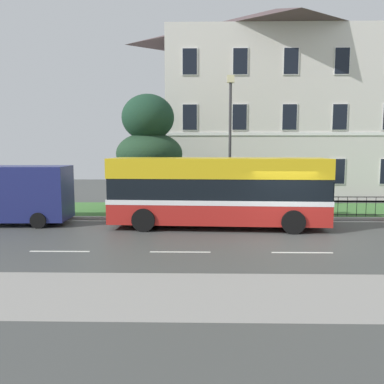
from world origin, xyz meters
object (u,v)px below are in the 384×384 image
object	(u,v)px
single_decker_bus	(218,191)
street_lamp_post	(230,135)
georgian_townhouse	(274,102)
evergreen_tree	(150,162)
litter_bin	(327,204)
white_panel_van	(11,195)

from	to	relation	value
single_decker_bus	street_lamp_post	size ratio (longest dim) A/B	1.36
georgian_townhouse	evergreen_tree	bearing A→B (deg)	-135.31
georgian_townhouse	litter_bin	xyz separation A→B (m)	(0.76, -10.40, -6.20)
georgian_townhouse	single_decker_bus	xyz separation A→B (m)	(-4.76, -12.94, -5.28)
litter_bin	evergreen_tree	bearing A→B (deg)	166.29
street_lamp_post	single_decker_bus	bearing A→B (deg)	-103.63
georgian_townhouse	white_panel_van	xyz separation A→B (m)	(-13.98, -12.55, -5.52)
evergreen_tree	single_decker_bus	size ratio (longest dim) A/B	0.68
single_decker_bus	street_lamp_post	bearing A→B (deg)	79.28
georgian_townhouse	evergreen_tree	size ratio (longest dim) A/B	2.51
white_panel_van	litter_bin	bearing A→B (deg)	-173.91
evergreen_tree	white_panel_van	world-z (taller)	evergreen_tree
georgian_townhouse	single_decker_bus	world-z (taller)	georgian_townhouse
georgian_townhouse	evergreen_tree	distance (m)	12.38
street_lamp_post	white_panel_van	bearing A→B (deg)	-165.25
street_lamp_post	litter_bin	size ratio (longest dim) A/B	6.47
georgian_townhouse	street_lamp_post	bearing A→B (deg)	-112.11
georgian_townhouse	single_decker_bus	bearing A→B (deg)	-110.21
georgian_townhouse	white_panel_van	world-z (taller)	georgian_townhouse
georgian_townhouse	white_panel_van	bearing A→B (deg)	-138.09
street_lamp_post	evergreen_tree	bearing A→B (deg)	157.66
evergreen_tree	white_panel_van	size ratio (longest dim) A/B	1.11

